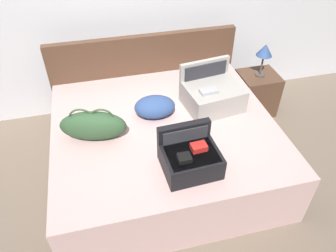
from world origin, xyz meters
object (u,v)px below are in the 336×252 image
Objects in this scene: table_lamp at (265,51)px; nightstand at (256,93)px; hard_case_large at (212,94)px; duffel_bag at (93,126)px; hard_case_medium at (190,157)px; bed at (165,147)px; pillow_near_headboard at (155,107)px.

nightstand is at bearing -90.00° from table_lamp.
duffel_bag is (-1.14, -0.20, 0.00)m from hard_case_large.
duffel_bag is (-0.70, 0.53, 0.02)m from hard_case_medium.
hard_case_large reaches higher than hard_case_medium.
bed is 5.26× the size of table_lamp.
table_lamp is at bearing 19.92° from duffel_bag.
nightstand is (1.92, 0.70, -0.45)m from duffel_bag.
bed is 1.55m from table_lamp.
bed is 4.54× the size of hard_case_medium.
table_lamp reaches higher than bed.
hard_case_medium is at bearing -134.82° from table_lamp.
pillow_near_headboard is (-0.12, 0.72, -0.01)m from hard_case_medium.
duffel_bag is 1.58× the size of pillow_near_headboard.
hard_case_medium reaches higher than bed.
nightstand is 0.55m from table_lamp.
nightstand is at bearing 42.26° from hard_case_medium.
hard_case_medium is (-0.45, -0.74, -0.02)m from hard_case_large.
table_lamp reaches higher than duffel_bag.
bed is 1.46m from nightstand.
hard_case_medium is (0.07, -0.56, 0.40)m from bed.
table_lamp reaches higher than pillow_near_headboard.
pillow_near_headboard is (-0.05, 0.16, 0.38)m from bed.
hard_case_large reaches higher than table_lamp.
hard_case_medium is at bearing -37.33° from duffel_bag.
pillow_near_headboard is at bearing 17.85° from duffel_bag.
pillow_near_headboard reaches higher than nightstand.
hard_case_large is at bearing 19.09° from bed.
bed is at bearing -152.58° from table_lamp.
nightstand is at bearing 19.92° from duffel_bag.
bed is at bearing -71.66° from pillow_near_headboard.
hard_case_large is 0.57m from pillow_near_headboard.
nightstand is (1.29, 0.67, -0.03)m from bed.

